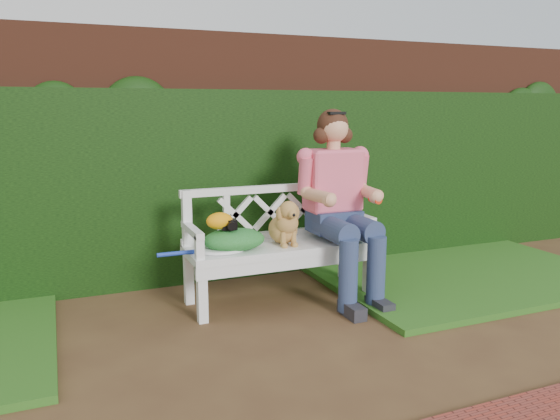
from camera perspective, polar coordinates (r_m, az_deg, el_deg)
name	(u,v)px	position (r m, az deg, el deg)	size (l,w,h in m)	color
ground	(248,360)	(3.54, -3.39, -15.35)	(60.00, 60.00, 0.00)	#482F1C
brick_wall	(177,158)	(5.03, -10.70, 5.39)	(10.00, 0.30, 2.20)	#5A2B1B
ivy_hedge	(183,188)	(4.85, -10.05, 2.24)	(10.00, 0.18, 1.70)	#1A410D
grass_right	(458,272)	(5.42, 18.07, -6.19)	(2.60, 2.00, 0.05)	#175811
garden_bench	(280,272)	(4.43, 0.00, -6.49)	(1.58, 0.60, 0.48)	white
seated_woman	(336,201)	(4.49, 5.84, 0.90)	(0.67, 0.89, 1.58)	#E85A6C
dog	(284,222)	(4.30, 0.44, -1.21)	(0.24, 0.33, 0.37)	#A45123
tennis_racket	(217,249)	(4.15, -6.57, -4.09)	(0.70, 0.29, 0.03)	beige
green_bag	(234,239)	(4.18, -4.82, -3.04)	(0.48, 0.37, 0.16)	#1A791C
camera_item	(229,224)	(4.14, -5.34, -1.50)	(0.11, 0.08, 0.08)	black
baseball_glove	(220,221)	(4.14, -6.33, -1.14)	(0.20, 0.15, 0.13)	orange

